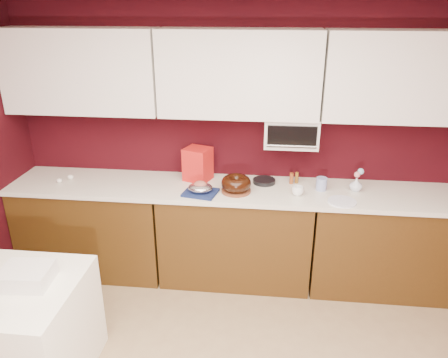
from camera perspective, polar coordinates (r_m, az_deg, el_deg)
wall_back at (r=3.95m, az=2.05°, el=5.31°), size 4.00×0.02×2.50m
base_cabinet_left at (r=4.29m, az=-16.58°, el=-6.07°), size 1.31×0.58×0.86m
base_cabinet_center at (r=3.99m, az=1.54°, el=-7.35°), size 1.31×0.58×0.86m
base_cabinet_right at (r=4.12m, az=20.53°, el=-7.91°), size 1.31×0.58×0.86m
countertop at (r=3.79m, az=1.61°, el=-1.44°), size 4.00×0.62×0.04m
upper_cabinet_left at (r=3.98m, az=-18.10°, el=13.26°), size 1.31×0.33×0.70m
upper_cabinet_center at (r=3.65m, az=1.97°, el=13.56°), size 1.31×0.33×0.70m
upper_cabinet_right at (r=3.79m, az=23.00°, el=12.18°), size 1.31×0.33×0.70m
toaster_oven at (r=3.77m, az=8.78°, el=6.19°), size 0.45×0.30×0.25m
toaster_oven_door at (r=3.61m, az=8.86°, el=5.48°), size 0.40×0.02×0.18m
toaster_oven_handle at (r=3.62m, az=8.80°, el=4.27°), size 0.42×0.02×0.02m
dining_table at (r=3.38m, az=-26.36°, el=-17.45°), size 1.00×0.80×0.75m
cake_base at (r=3.70m, az=1.58°, el=-1.52°), size 0.29×0.29×0.02m
bundt_cake at (r=3.67m, az=1.59°, el=-0.55°), size 0.33×0.33×0.10m
navy_towel at (r=3.67m, az=-3.09°, el=-1.78°), size 0.31×0.28×0.02m
foil_ham_nest at (r=3.65m, az=-3.10°, el=-1.14°), size 0.22×0.20×0.08m
roasted_ham at (r=3.64m, az=-3.11°, el=-0.78°), size 0.12×0.10×0.07m
pandoro_box at (r=3.91m, az=-3.44°, el=1.96°), size 0.27×0.26×0.30m
dark_pan at (r=3.89m, az=5.26°, el=-0.27°), size 0.21×0.21×0.03m
coffee_mug at (r=3.67m, az=9.61°, el=-1.42°), size 0.12×0.12×0.09m
blue_jar at (r=3.81m, az=12.60°, el=-0.62°), size 0.12×0.12×0.11m
flower_vase at (r=3.86m, az=16.87°, el=-0.60°), size 0.10×0.10×0.13m
flower_pink at (r=3.83m, az=17.01°, el=0.56°), size 0.05×0.05×0.05m
flower_blue at (r=3.85m, az=17.44°, el=0.95°), size 0.05×0.05×0.05m
china_plate at (r=3.64m, az=15.16°, el=-2.86°), size 0.30×0.30×0.01m
amber_bottle at (r=3.89m, az=8.80°, el=0.08°), size 0.04×0.04×0.10m
egg_left at (r=4.14m, az=-20.72°, el=-0.19°), size 0.06×0.05×0.04m
egg_right at (r=4.18m, az=-19.43°, el=0.24°), size 0.06×0.05×0.05m
newspaper_stack at (r=3.08m, az=-24.40°, el=-11.44°), size 0.32×0.27×0.11m
amber_bottle_tall at (r=3.91m, az=9.48°, el=0.17°), size 0.04×0.04×0.10m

